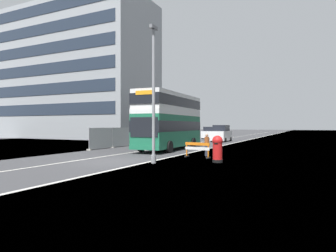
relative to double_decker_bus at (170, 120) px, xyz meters
The scene contains 12 objects.
ground 10.02m from the double_decker_bus, 82.92° to the right, with size 140.00×280.00×0.10m.
double_decker_bus is the anchor object (origin of this frame).
lamppost_foreground 10.08m from the double_decker_bus, 69.66° to the right, with size 0.29×0.70×8.17m.
red_pillar_postbox 10.10m from the double_decker_bus, 47.15° to the right, with size 0.65×0.65×1.63m.
roadworks_barrier 7.32m from the double_decker_bus, 48.25° to the right, with size 1.91×0.73×1.05m.
construction_site_fence 11.40m from the double_decker_bus, 122.65° to the left, with size 0.44×27.40×2.07m.
car_oncoming_near 15.29m from the double_decker_bus, 88.16° to the left, with size 2.10×4.38×2.29m.
car_receding_mid 23.24m from the double_decker_bus, 98.95° to the left, with size 2.07×4.25×2.01m.
bare_tree_far_verge_near 32.75m from the double_decker_bus, 113.82° to the left, with size 3.26×2.23×5.38m.
bare_tree_far_verge_mid 28.31m from the double_decker_bus, 112.75° to the left, with size 3.32×3.18×4.79m.
pedestrian_at_kerb 6.75m from the double_decker_bus, 39.52° to the right, with size 0.34×0.34×1.63m.
backdrop_office_block 33.21m from the double_decker_bus, 149.51° to the left, with size 29.90×12.76×23.30m.
Camera 1 is at (11.42, -15.08, 2.26)m, focal length 31.71 mm.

